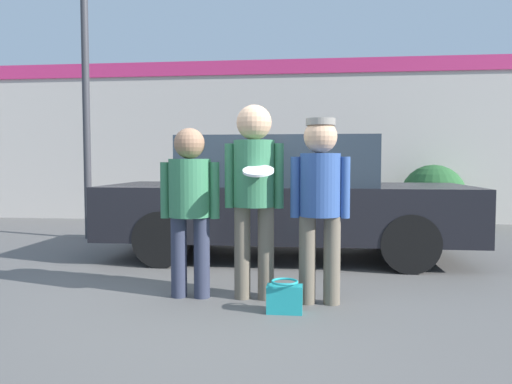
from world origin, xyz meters
The scene contains 9 objects.
ground_plane centered at (0.00, 0.00, 0.00)m, with size 56.00×56.00×0.00m, color #5B5956.
storefront_building centered at (0.00, 6.18, 1.74)m, with size 24.00×0.22×3.41m.
person_left centered at (-0.44, 0.06, 0.95)m, with size 0.56×0.39×1.59m.
person_middle_with_frisbee centered at (0.16, 0.07, 1.09)m, with size 0.55×0.59×1.80m.
person_right centered at (0.76, -0.02, 1.00)m, with size 0.53×0.36×1.66m.
parked_car_near centered at (0.32, 2.17, 0.80)m, with size 4.72×1.86×1.60m.
street_lamp centered at (-2.67, 3.40, 3.19)m, with size 1.62×0.35×5.04m.
shrub centered at (3.00, 5.38, 0.61)m, with size 1.22×1.22×1.22m.
handbag centered at (0.47, -0.34, 0.13)m, with size 0.30×0.23×0.28m.
Camera 1 is at (0.69, -4.48, 1.28)m, focal length 35.00 mm.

